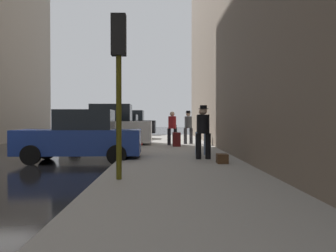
{
  "coord_description": "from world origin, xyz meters",
  "views": [
    {
      "loc": [
        5.43,
        -11.97,
        1.46
      ],
      "look_at": [
        5.75,
        6.58,
        1.13
      ],
      "focal_mm": 40.0,
      "sensor_mm": 36.0,
      "label": 1
    }
  ],
  "objects": [
    {
      "name": "rolling_suitcase",
      "position": [
        6.16,
        6.2,
        0.49
      ],
      "size": [
        0.38,
        0.58,
        1.04
      ],
      "color": "#591414",
      "rests_on": "sidewalk"
    },
    {
      "name": "duffel_bag",
      "position": [
        7.25,
        -0.85,
        0.29
      ],
      "size": [
        0.32,
        0.44,
        0.28
      ],
      "color": "#472D19",
      "rests_on": "sidewalk"
    },
    {
      "name": "pedestrian_in_red_jacket",
      "position": [
        5.97,
        6.99,
        1.1
      ],
      "size": [
        0.53,
        0.47,
        1.71
      ],
      "color": "black",
      "rests_on": "sidewalk"
    },
    {
      "name": "parked_silver_sedan",
      "position": [
        2.65,
        13.78,
        0.85
      ],
      "size": [
        4.26,
        2.16,
        1.79
      ],
      "color": "#B7BABF",
      "rests_on": "ground_plane"
    },
    {
      "name": "parked_white_van",
      "position": [
        2.65,
        7.65,
        1.03
      ],
      "size": [
        4.6,
        2.07,
        2.25
      ],
      "color": "silver",
      "rests_on": "ground_plane"
    },
    {
      "name": "pedestrian_in_jeans",
      "position": [
        6.92,
        1.75,
        1.1
      ],
      "size": [
        0.52,
        0.45,
        1.71
      ],
      "color": "#728CB2",
      "rests_on": "sidewalk"
    },
    {
      "name": "fire_hydrant",
      "position": [
        4.45,
        3.19,
        0.5
      ],
      "size": [
        0.42,
        0.22,
        0.7
      ],
      "color": "red",
      "rests_on": "sidewalk"
    },
    {
      "name": "pedestrian_with_beanie",
      "position": [
        6.86,
        8.05,
        1.14
      ],
      "size": [
        0.53,
        0.48,
        1.78
      ],
      "color": "#333338",
      "rests_on": "sidewalk"
    },
    {
      "name": "traffic_light",
      "position": [
        4.5,
        -3.78,
        2.76
      ],
      "size": [
        0.32,
        0.32,
        3.6
      ],
      "color": "#514C0F",
      "rests_on": "sidewalk"
    },
    {
      "name": "sidewalk",
      "position": [
        6.0,
        0.0,
        0.07
      ],
      "size": [
        4.0,
        40.0,
        0.15
      ],
      "primitive_type": "cube",
      "color": "gray",
      "rests_on": "ground_plane"
    },
    {
      "name": "parked_black_suv",
      "position": [
        2.65,
        20.84,
        1.03
      ],
      "size": [
        4.67,
        2.19,
        2.25
      ],
      "color": "black",
      "rests_on": "ground_plane"
    },
    {
      "name": "pedestrian_with_fedora",
      "position": [
        6.82,
        0.35,
        1.14
      ],
      "size": [
        0.51,
        0.42,
        1.78
      ],
      "color": "black",
      "rests_on": "sidewalk"
    },
    {
      "name": "parked_blue_sedan",
      "position": [
        2.65,
        0.95,
        0.85
      ],
      "size": [
        4.24,
        2.14,
        1.79
      ],
      "color": "navy",
      "rests_on": "ground_plane"
    }
  ]
}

